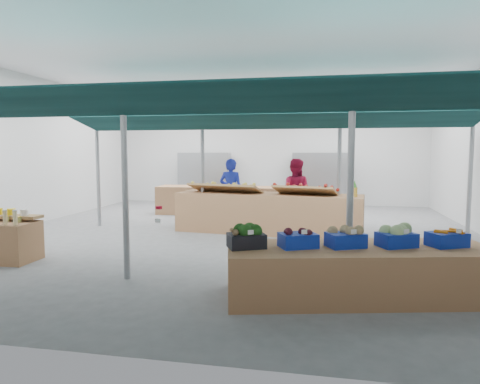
{
  "coord_description": "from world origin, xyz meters",
  "views": [
    {
      "loc": [
        2.11,
        -10.34,
        2.07
      ],
      "look_at": [
        0.41,
        -1.6,
        1.22
      ],
      "focal_mm": 32.0,
      "sensor_mm": 36.0,
      "label": 1
    }
  ],
  "objects_px": {
    "fruit_counter": "(268,213)",
    "vendor_left": "(231,191)",
    "veg_counter": "(359,272)",
    "vendor_right": "(295,193)",
    "crate_stack": "(431,259)"
  },
  "relations": [
    {
      "from": "fruit_counter",
      "to": "vendor_left",
      "type": "bearing_deg",
      "value": 144.02
    },
    {
      "from": "fruit_counter",
      "to": "veg_counter",
      "type": "bearing_deg",
      "value": -61.0
    },
    {
      "from": "fruit_counter",
      "to": "vendor_left",
      "type": "xyz_separation_m",
      "value": [
        -1.2,
        1.1,
        0.43
      ]
    },
    {
      "from": "crate_stack",
      "to": "vendor_left",
      "type": "relative_size",
      "value": 0.3
    },
    {
      "from": "veg_counter",
      "to": "fruit_counter",
      "type": "height_order",
      "value": "fruit_counter"
    },
    {
      "from": "veg_counter",
      "to": "crate_stack",
      "type": "relative_size",
      "value": 6.66
    },
    {
      "from": "fruit_counter",
      "to": "vendor_left",
      "type": "distance_m",
      "value": 1.68
    },
    {
      "from": "veg_counter",
      "to": "fruit_counter",
      "type": "bearing_deg",
      "value": 99.62
    },
    {
      "from": "veg_counter",
      "to": "vendor_left",
      "type": "height_order",
      "value": "vendor_left"
    },
    {
      "from": "vendor_left",
      "to": "vendor_right",
      "type": "xyz_separation_m",
      "value": [
        1.8,
        0.0,
        0.0
      ]
    },
    {
      "from": "veg_counter",
      "to": "fruit_counter",
      "type": "distance_m",
      "value": 4.94
    },
    {
      "from": "vendor_right",
      "to": "fruit_counter",
      "type": "bearing_deg",
      "value": 67.92
    },
    {
      "from": "fruit_counter",
      "to": "crate_stack",
      "type": "relative_size",
      "value": 8.36
    },
    {
      "from": "vendor_right",
      "to": "veg_counter",
      "type": "bearing_deg",
      "value": 109.33
    },
    {
      "from": "veg_counter",
      "to": "crate_stack",
      "type": "height_order",
      "value": "veg_counter"
    }
  ]
}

